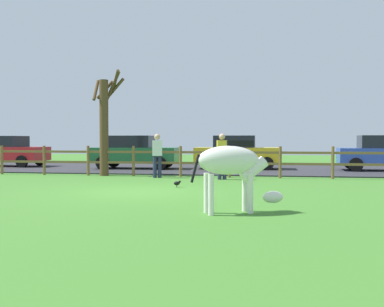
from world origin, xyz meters
The scene contains 11 objects.
ground_plane centered at (0.00, 0.00, 0.00)m, with size 60.00×60.00×0.00m, color #3D7528.
parking_asphalt centered at (0.00, 9.30, 0.03)m, with size 28.00×7.40×0.05m, color #2D2D33.
paddock_fence centered at (-0.72, 5.00, 0.67)m, with size 20.68×0.11×1.18m.
bare_tree centered at (-2.85, 5.09, 2.15)m, with size 1.19×1.17×4.15m.
zebra centered at (2.85, -3.14, 0.93)m, with size 1.80×1.08×1.41m.
crow_on_grass centered at (0.85, 1.27, 0.13)m, with size 0.21×0.10×0.20m.
parked_car_green centered at (-2.72, 8.70, 0.84)m, with size 4.05×1.99×1.56m.
parked_car_yellow centered at (2.08, 9.38, 0.84)m, with size 4.02×1.92×1.56m.
parked_car_red centered at (-9.79, 9.39, 0.84)m, with size 4.05×1.97×1.56m.
visitor_left_of_tree centered at (1.90, 4.12, 0.91)m, with size 0.41×0.31×1.64m.
visitor_right_of_tree centered at (-0.56, 4.45, 0.91)m, with size 0.40×0.31×1.64m.
Camera 1 is at (3.54, -11.87, 1.43)m, focal length 42.13 mm.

